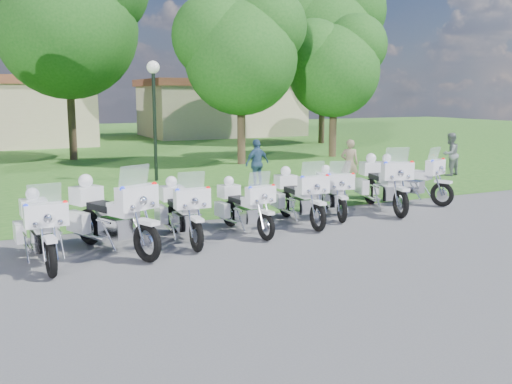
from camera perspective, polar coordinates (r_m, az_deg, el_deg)
name	(u,v)px	position (r m, az deg, el deg)	size (l,w,h in m)	color
ground	(270,249)	(11.42, 1.42, -5.72)	(100.00, 100.00, 0.00)	#58585D
grass_lawn	(75,144)	(37.28, -17.65, 4.62)	(100.00, 48.00, 0.01)	#296720
motorcycle_0	(40,228)	(11.06, -20.76, -3.36)	(0.85, 2.34, 1.57)	black
motorcycle_1	(111,214)	(11.44, -14.31, -2.17)	(1.53, 2.48, 1.78)	black
motorcycle_2	(182,210)	(12.03, -7.46, -1.81)	(0.77, 2.32, 1.56)	black
motorcycle_3	(244,205)	(12.68, -1.22, -1.36)	(0.86, 2.14, 1.44)	black
motorcycle_4	(298,196)	(13.63, 4.27, -0.38)	(0.82, 2.33, 1.56)	black
motorcycle_5	(332,191)	(14.62, 7.63, 0.08)	(1.13, 2.12, 1.47)	black
motorcycle_6	(383,183)	(15.50, 12.56, 0.93)	(1.22, 2.56, 1.75)	black
motorcycle_7	(409,178)	(16.84, 15.07, 1.33)	(1.34, 2.29, 1.62)	black
lamp_post	(154,91)	(20.41, -10.19, 9.92)	(0.44, 0.44, 4.19)	black
tree_1	(65,14)	(28.34, -18.60, 16.49)	(7.49, 6.39, 9.98)	#38281C
tree_2	(240,48)	(25.16, -1.64, 14.25)	(5.69, 4.85, 7.58)	#38281C
tree_3	(333,63)	(28.37, 7.74, 12.70)	(5.16, 4.40, 6.87)	#38281C
tree_4	(322,31)	(36.28, 6.62, 15.69)	(7.74, 6.61, 10.32)	#38281C
building_east	(221,107)	(42.92, -3.53, 8.43)	(11.44, 7.28, 4.10)	tan
bystander_a	(349,164)	(18.96, 9.33, 2.81)	(0.58, 0.38, 1.59)	gray
bystander_b	(450,154)	(22.69, 18.83, 3.57)	(0.78, 0.61, 1.61)	slate
bystander_c	(257,164)	(18.66, 0.11, 2.84)	(0.94, 0.39, 1.60)	#34567E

